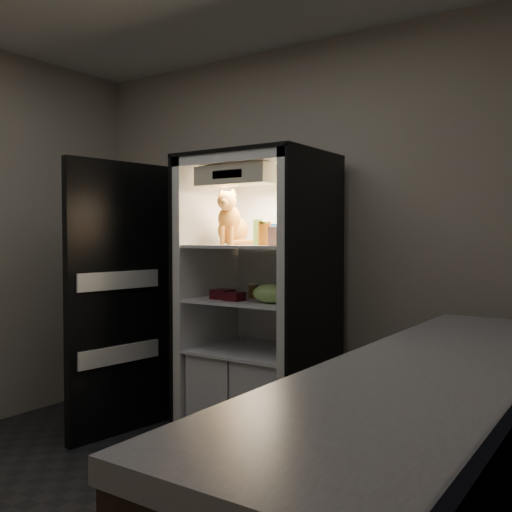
{
  "coord_description": "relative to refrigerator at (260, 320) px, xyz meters",
  "views": [
    {
      "loc": [
        2.07,
        -1.73,
        1.35
      ],
      "look_at": [
        0.01,
        1.32,
        1.22
      ],
      "focal_mm": 40.0,
      "sensor_mm": 36.0,
      "label": 1
    }
  ],
  "objects": [
    {
      "name": "room_shell",
      "position": [
        0.0,
        -1.38,
        0.83
      ],
      "size": [
        3.6,
        3.6,
        3.6
      ],
      "color": "white",
      "rests_on": "floor"
    },
    {
      "name": "refrigerator",
      "position": [
        0.0,
        0.0,
        0.0
      ],
      "size": [
        0.9,
        0.72,
        1.88
      ],
      "color": "white",
      "rests_on": "floor"
    },
    {
      "name": "fridge_door",
      "position": [
        -0.85,
        -0.41,
        0.12
      ],
      "size": [
        0.17,
        0.87,
        1.85
      ],
      "rotation": [
        0.0,
        0.0,
        -0.13
      ],
      "color": "black",
      "rests_on": "floor"
    },
    {
      "name": "kitchen_counter",
      "position": [
        1.5,
        -1.18,
        -0.33
      ],
      "size": [
        0.62,
        2.42,
        0.92
      ],
      "color": "#312316",
      "rests_on": "floor"
    },
    {
      "name": "tabby_cat",
      "position": [
        -0.19,
        -0.07,
        0.64
      ],
      "size": [
        0.35,
        0.37,
        0.38
      ],
      "rotation": [
        0.0,
        0.0,
        0.37
      ],
      "color": "orange",
      "rests_on": "refrigerator"
    },
    {
      "name": "parmesan_shaker",
      "position": [
        0.02,
        -0.06,
        0.58
      ],
      "size": [
        0.06,
        0.06,
        0.16
      ],
      "color": "green",
      "rests_on": "refrigerator"
    },
    {
      "name": "mayo_tub",
      "position": [
        0.03,
        0.08,
        0.57
      ],
      "size": [
        0.1,
        0.1,
        0.14
      ],
      "color": "white",
      "rests_on": "refrigerator"
    },
    {
      "name": "salsa_jar",
      "position": [
        0.12,
        -0.13,
        0.57
      ],
      "size": [
        0.08,
        0.08,
        0.15
      ],
      "color": "maroon",
      "rests_on": "refrigerator"
    },
    {
      "name": "pepper_jar",
      "position": [
        0.25,
        -0.02,
        0.61
      ],
      "size": [
        0.13,
        0.13,
        0.22
      ],
      "color": "maroon",
      "rests_on": "refrigerator"
    },
    {
      "name": "cream_carton",
      "position": [
        0.28,
        -0.26,
        0.55
      ],
      "size": [
        0.06,
        0.06,
        0.11
      ],
      "primitive_type": "cube",
      "color": "white",
      "rests_on": "refrigerator"
    },
    {
      "name": "soda_can_a",
      "position": [
        0.15,
        0.07,
        0.21
      ],
      "size": [
        0.06,
        0.06,
        0.12
      ],
      "color": "black",
      "rests_on": "refrigerator"
    },
    {
      "name": "soda_can_b",
      "position": [
        0.24,
        -0.07,
        0.21
      ],
      "size": [
        0.07,
        0.07,
        0.13
      ],
      "color": "black",
      "rests_on": "refrigerator"
    },
    {
      "name": "soda_can_c",
      "position": [
        0.26,
        -0.1,
        0.21
      ],
      "size": [
        0.06,
        0.06,
        0.12
      ],
      "color": "black",
      "rests_on": "refrigerator"
    },
    {
      "name": "condiment_jar",
      "position": [
        -0.02,
        -0.05,
        0.2
      ],
      "size": [
        0.07,
        0.07,
        0.1
      ],
      "color": "brown",
      "rests_on": "refrigerator"
    },
    {
      "name": "grape_bag",
      "position": [
        0.22,
        -0.21,
        0.21
      ],
      "size": [
        0.23,
        0.17,
        0.12
      ],
      "primitive_type": "ellipsoid",
      "color": "#98D061",
      "rests_on": "refrigerator"
    },
    {
      "name": "berry_box_left",
      "position": [
        -0.16,
        -0.2,
        0.18
      ],
      "size": [
        0.12,
        0.12,
        0.06
      ],
      "primitive_type": "cube",
      "color": "#440B10",
      "rests_on": "refrigerator"
    },
    {
      "name": "berry_box_right",
      "position": [
        -0.04,
        -0.24,
        0.18
      ],
      "size": [
        0.11,
        0.11,
        0.05
      ],
      "primitive_type": "cube",
      "color": "#440B10",
      "rests_on": "refrigerator"
    }
  ]
}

